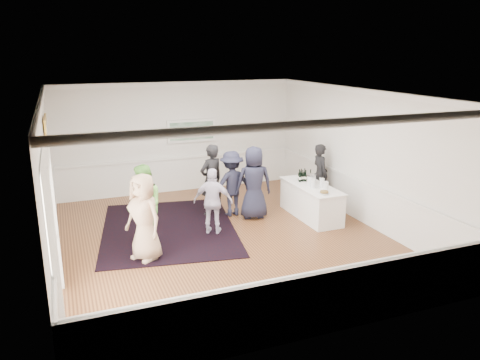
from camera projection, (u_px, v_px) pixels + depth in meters
name	position (u px, v px, depth m)	size (l,w,h in m)	color
floor	(224.00, 238.00, 10.43)	(8.00, 8.00, 0.00)	brown
ceiling	(223.00, 93.00, 9.58)	(7.00, 8.00, 0.02)	white
wall_left	(48.00, 185.00, 8.78)	(0.02, 8.00, 3.20)	white
wall_right	(361.00, 156.00, 11.23)	(0.02, 8.00, 3.20)	white
wall_back	(178.00, 137.00, 13.60)	(7.00, 0.02, 3.20)	white
wall_front	(320.00, 235.00, 6.42)	(7.00, 0.02, 3.20)	white
wainscoting	(224.00, 217.00, 10.30)	(7.00, 8.00, 1.00)	white
mirror	(50.00, 160.00, 9.91)	(0.05, 1.25, 1.85)	gold
doorway	(52.00, 229.00, 7.14)	(0.10, 1.78, 2.56)	white
landscape_painting	(192.00, 131.00, 13.64)	(1.44, 0.06, 0.66)	white
area_rug	(169.00, 228.00, 10.99)	(3.01, 3.95, 0.02)	black
serving_table	(311.00, 201.00, 11.67)	(0.78, 2.04, 0.83)	white
bartender	(320.00, 175.00, 12.52)	(0.61, 0.40, 1.67)	black
guest_tan	(144.00, 217.00, 9.17)	(0.86, 0.56, 1.77)	tan
guest_green	(144.00, 205.00, 9.94)	(0.85, 0.66, 1.74)	#6EBF4C
guest_lilac	(213.00, 201.00, 10.52)	(0.89, 0.37, 1.53)	white
guest_dark_a	(232.00, 184.00, 11.69)	(1.07, 0.61, 1.66)	#1F2034
guest_dark_b	(211.00, 180.00, 11.70)	(0.66, 0.44, 1.82)	black
guest_navy	(254.00, 183.00, 11.49)	(0.89, 0.58, 1.81)	#1F2034
wine_bottles	(303.00, 175.00, 11.92)	(0.38, 0.22, 0.31)	black
juice_pitchers	(318.00, 183.00, 11.30)	(0.35, 0.61, 0.24)	#5CAD3D
ice_bucket	(311.00, 179.00, 11.68)	(0.26, 0.26, 0.24)	silver
nut_bowl	(324.00, 193.00, 10.82)	(0.23, 0.23, 0.08)	white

